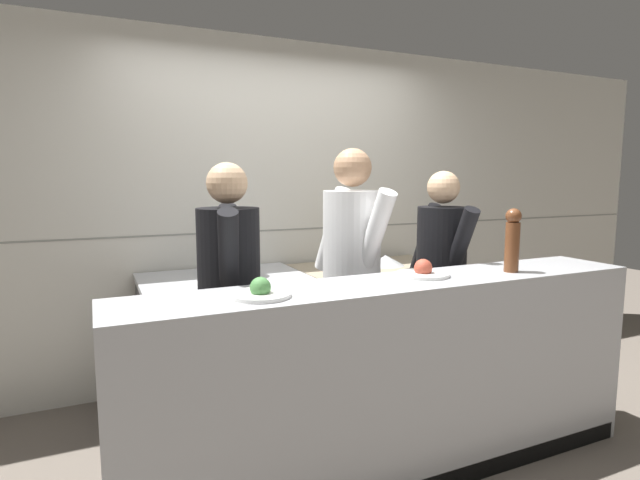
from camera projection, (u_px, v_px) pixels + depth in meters
ground_plane at (373, 461)px, 2.76m from camera, size 14.00×14.00×0.00m
wall_back_tiled at (279, 211)px, 3.93m from camera, size 8.00×0.06×2.60m
oven_range at (224, 339)px, 3.44m from camera, size 1.09×0.71×0.89m
prep_counter at (371, 321)px, 3.92m from camera, size 1.17×0.65×0.88m
pass_counter at (398, 381)px, 2.57m from camera, size 2.82×0.45×1.04m
stock_pot at (237, 261)px, 3.37m from camera, size 0.27×0.27×0.20m
mixing_bowl_steel at (385, 260)px, 3.87m from camera, size 0.29×0.29×0.08m
plated_dish_main at (260, 292)px, 2.17m from camera, size 0.27×0.27×0.09m
plated_dish_appetiser at (423, 272)px, 2.63m from camera, size 0.27×0.27×0.10m
pepper_mill at (512, 239)px, 2.72m from camera, size 0.08×0.08×0.35m
chef_head_cook at (230, 298)px, 2.69m from camera, size 0.40×0.72×1.64m
chef_sous at (352, 275)px, 3.05m from camera, size 0.40×0.76×1.73m
chef_line at (441, 279)px, 3.31m from camera, size 0.35×0.70×1.60m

